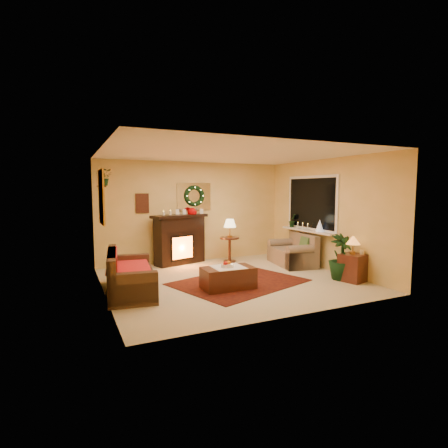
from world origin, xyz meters
name	(u,v)px	position (x,y,z in m)	size (l,w,h in m)	color
floor	(231,280)	(0.00, 0.00, 0.00)	(5.00, 5.00, 0.00)	beige
ceiling	(231,154)	(0.00, 0.00, 2.60)	(5.00, 5.00, 0.00)	white
wall_back	(194,212)	(0.00, 2.25, 1.30)	(5.00, 5.00, 0.00)	#EFD88C
wall_front	(298,230)	(0.00, -2.25, 1.30)	(5.00, 5.00, 0.00)	#EFD88C
wall_left	(103,223)	(-2.50, 0.00, 1.30)	(4.50, 4.50, 0.00)	#EFD88C
wall_right	(327,215)	(2.50, 0.00, 1.30)	(4.50, 4.50, 0.00)	#EFD88C
area_rug	(239,282)	(0.08, -0.21, 0.01)	(2.48, 1.86, 0.01)	maroon
sofa	(131,269)	(-2.04, -0.01, 0.43)	(0.79, 1.81, 0.78)	#4F2D1A
red_throw	(128,266)	(-2.06, 0.18, 0.46)	(0.77, 1.25, 0.02)	red
fireplace	(180,242)	(-0.47, 2.04, 0.55)	(1.29, 0.41, 1.18)	black
poinsettia	(192,212)	(-0.12, 2.04, 1.30)	(0.24, 0.24, 0.24)	#B60002
mantel_candle_a	(164,215)	(-0.88, 2.00, 1.26)	(0.06, 0.06, 0.17)	white
mantel_candle_b	(170,215)	(-0.70, 2.06, 1.26)	(0.06, 0.06, 0.19)	white
mantel_mirror	(194,197)	(0.00, 2.23, 1.70)	(0.92, 0.02, 0.72)	white
wreath	(195,196)	(0.00, 2.19, 1.72)	(0.55, 0.55, 0.11)	#194719
wall_art	(142,203)	(-1.35, 2.23, 1.55)	(0.32, 0.03, 0.48)	#381E11
gold_mirror	(101,197)	(-2.48, 0.30, 1.75)	(0.03, 0.84, 1.00)	gold
hanging_plant	(105,185)	(-2.34, 1.05, 1.97)	(0.33, 0.28, 0.36)	#194719
loveseat	(292,248)	(2.06, 0.74, 0.42)	(0.79, 1.36, 0.79)	#857758
window_frame	(312,203)	(2.48, 0.55, 1.55)	(0.03, 1.86, 1.36)	white
window_glass	(311,203)	(2.47, 0.55, 1.55)	(0.02, 1.70, 1.22)	black
window_sill	(308,231)	(2.38, 0.55, 0.87)	(0.22, 1.86, 0.04)	white
mini_tree	(320,225)	(2.38, 0.10, 1.04)	(0.19, 0.19, 0.28)	silver
sill_plant	(292,220)	(2.40, 1.21, 1.08)	(0.25, 0.20, 0.46)	#174914
side_table_round	(230,249)	(0.79, 1.71, 0.33)	(0.50, 0.50, 0.65)	black
lamp_cream	(230,228)	(0.79, 1.70, 0.88)	(0.32, 0.32, 0.49)	#FFF0A9
end_table_square	(353,268)	(2.26, -1.10, 0.27)	(0.46, 0.46, 0.56)	#482610
lamp_tiffany	(353,245)	(2.26, -1.08, 0.74)	(0.29, 0.29, 0.42)	#FFA030
coffee_table	(228,278)	(-0.32, -0.53, 0.21)	(0.98, 0.54, 0.41)	black
fruit_bowl	(227,266)	(-0.34, -0.53, 0.45)	(0.24, 0.24, 0.06)	beige
floor_palm	(342,258)	(2.14, -0.90, 0.45)	(1.60, 1.60, 2.86)	#16441C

